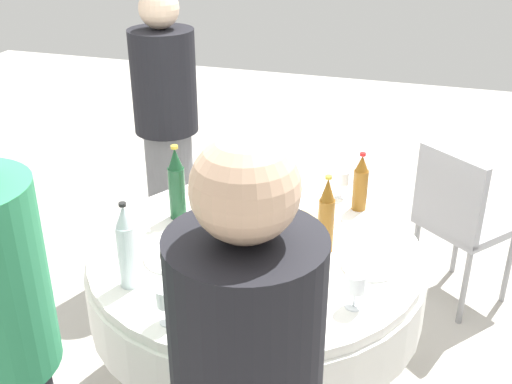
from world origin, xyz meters
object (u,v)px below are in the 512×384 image
object	(u,v)px
bottle_amber_east	(226,199)
person_far	(167,130)
plate_north	(370,265)
bottle_clear_left	(127,248)
bottle_amber_right	(326,217)
wine_glass_inner	(224,228)
plate_south	(263,286)
dining_table	(256,278)
bottle_clear_inner	(254,176)
bottle_amber_near	(360,184)
chair_mid	(459,215)
wine_glass_east	(167,298)
bottle_clear_mid	(230,181)
wine_glass_near	(342,179)
bottle_dark_green_far	(177,185)
plate_front	(311,217)
wine_glass_south	(356,284)
wine_glass_mid	(205,282)
plate_outer	(173,257)

from	to	relation	value
bottle_amber_east	person_far	distance (m)	1.04
plate_north	bottle_clear_left	bearing A→B (deg)	-155.55
bottle_amber_right	wine_glass_inner	bearing A→B (deg)	-158.27
bottle_clear_left	plate_south	world-z (taller)	bottle_clear_left
bottle_amber_right	person_far	bearing A→B (deg)	140.99
dining_table	bottle_clear_inner	size ratio (longest dim) A/B	5.04
bottle_amber_right	bottle_amber_near	xyz separation A→B (m)	(0.07, 0.38, -0.03)
wine_glass_inner	person_far	xyz separation A→B (m)	(-0.68, 0.99, -0.04)
plate_south	chair_mid	distance (m)	1.40
bottle_amber_near	wine_glass_inner	distance (m)	0.68
wine_glass_east	bottle_clear_mid	bearing A→B (deg)	94.50
plate_north	wine_glass_near	bearing A→B (deg)	110.76
chair_mid	bottle_dark_green_far	bearing A→B (deg)	-105.67
bottle_clear_mid	plate_front	xyz separation A→B (m)	(0.35, 0.03, -0.13)
wine_glass_inner	plate_south	distance (m)	0.29
wine_glass_east	plate_south	bearing A→B (deg)	47.81
dining_table	bottle_amber_east	xyz separation A→B (m)	(-0.15, 0.07, 0.30)
bottle_dark_green_far	plate_south	distance (m)	0.65
bottle_amber_right	plate_front	distance (m)	0.28
bottle_amber_east	wine_glass_east	bearing A→B (deg)	-88.69
wine_glass_south	person_far	xyz separation A→B (m)	(-1.21, 1.17, -0.02)
wine_glass_east	plate_front	size ratio (longest dim) A/B	0.52
dining_table	bottle_amber_right	distance (m)	0.40
plate_front	plate_south	bearing A→B (deg)	-95.18
bottle_amber_right	wine_glass_near	bearing A→B (deg)	92.53
wine_glass_mid	chair_mid	distance (m)	1.62
bottle_amber_right	plate_north	xyz separation A→B (m)	(0.18, -0.07, -0.14)
bottle_amber_right	wine_glass_south	size ratio (longest dim) A/B	2.42
plate_south	person_far	size ratio (longest dim) A/B	0.16
bottle_clear_inner	wine_glass_east	bearing A→B (deg)	-90.51
bottle_amber_right	bottle_amber_near	distance (m)	0.39
bottle_dark_green_far	wine_glass_south	bearing A→B (deg)	-26.73
plate_outer	plate_north	xyz separation A→B (m)	(0.72, 0.17, -0.00)
bottle_amber_near	bottle_clear_mid	world-z (taller)	bottle_clear_mid
plate_north	chair_mid	distance (m)	1.03
wine_glass_east	plate_south	size ratio (longest dim) A/B	0.53
bottle_clear_inner	bottle_clear_mid	distance (m)	0.14
plate_front	dining_table	bearing A→B (deg)	-119.48
bottle_dark_green_far	plate_north	bearing A→B (deg)	-10.21
bottle_clear_left	bottle_clear_inner	xyz separation A→B (m)	(0.22, 0.75, -0.03)
plate_outer	wine_glass_inner	bearing A→B (deg)	27.07
bottle_amber_east	person_far	size ratio (longest dim) A/B	0.21
bottle_dark_green_far	chair_mid	size ratio (longest dim) A/B	0.38
wine_glass_east	person_far	xyz separation A→B (m)	(-0.65, 1.43, -0.02)
bottle_clear_inner	person_far	xyz separation A→B (m)	(-0.65, 0.52, -0.05)
bottle_clear_left	wine_glass_south	xyz separation A→B (m)	(0.78, 0.10, -0.06)
bottle_clear_inner	plate_north	size ratio (longest dim) A/B	1.25
bottle_dark_green_far	bottle_clear_left	xyz separation A→B (m)	(0.04, -0.51, -0.00)
wine_glass_near	plate_outer	bearing A→B (deg)	-126.11
bottle_clear_inner	bottle_amber_near	distance (m)	0.46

